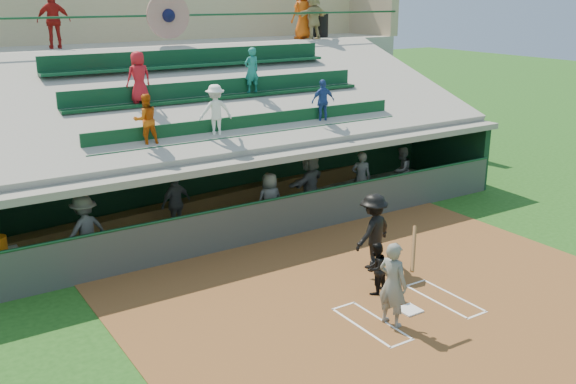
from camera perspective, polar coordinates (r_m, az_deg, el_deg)
ground at (r=13.71m, az=10.73°, el=-10.38°), size 100.00×100.00×0.00m
dirt_slab at (r=14.03m, az=9.32°, el=-9.59°), size 11.00×9.00×0.02m
home_plate at (r=13.70m, az=10.74°, el=-10.25°), size 0.43×0.43×0.03m
batters_box_chalk at (r=13.70m, az=10.73°, el=-10.30°), size 2.65×1.85×0.01m
dugout_floor at (r=18.72m, az=-3.51°, el=-2.38°), size 16.00×3.50×0.04m
concourse_slab at (r=24.10m, az=-11.58°, el=7.34°), size 20.00×3.00×4.60m
grandstand at (r=21.39m, az=-8.62°, el=6.17°), size 20.40×10.40×7.80m
batter_at_plate at (r=12.75m, az=9.32°, el=-8.04°), size 0.90×0.77×1.95m
catcher at (r=14.09m, az=7.80°, el=-6.74°), size 0.67×0.59×1.16m
home_umpire at (r=15.26m, az=7.58°, el=-3.47°), size 1.32×0.98×1.82m
dugout_bench at (r=19.60m, az=-5.73°, el=-0.69°), size 16.65×2.44×0.50m
white_table at (r=15.80m, az=-24.06°, el=-6.19°), size 0.87×0.67×0.74m
dugout_player_a at (r=16.00m, az=-17.59°, el=-3.28°), size 1.25×0.92×1.73m
dugout_player_b at (r=17.62m, az=-9.94°, el=-0.96°), size 1.05×0.68×1.65m
dugout_player_c at (r=17.65m, az=-1.64°, el=-0.80°), size 0.78×0.51×1.58m
dugout_player_d at (r=18.91m, az=1.96°, el=0.82°), size 1.76×1.25×1.83m
dugout_player_e at (r=19.92m, az=6.51°, el=1.28°), size 0.71×0.66×1.63m
dugout_player_f at (r=21.06m, az=10.04°, el=1.88°), size 0.89×0.78×1.55m
trash_bin at (r=26.99m, az=2.91°, el=14.57°), size 0.61×0.61×0.92m
concourse_staff_a at (r=22.33m, az=-20.10°, el=14.13°), size 1.08×0.57×1.76m
concourse_staff_b at (r=25.77m, az=1.32°, el=15.61°), size 0.99×0.68×1.95m
concourse_staff_c at (r=25.58m, az=2.29°, el=15.35°), size 1.67×0.80×1.73m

